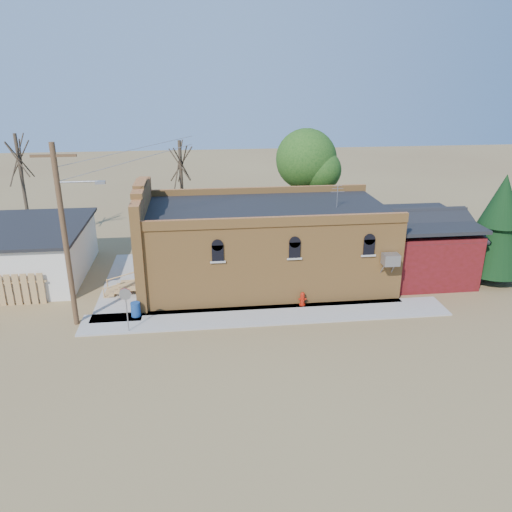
{
  "coord_description": "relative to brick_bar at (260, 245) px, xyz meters",
  "views": [
    {
      "loc": [
        -1.87,
        -22.04,
        11.93
      ],
      "look_at": [
        1.15,
        3.44,
        2.4
      ],
      "focal_mm": 35.0,
      "sensor_mm": 36.0,
      "label": 1
    }
  ],
  "objects": [
    {
      "name": "fire_hydrant",
      "position": [
        1.83,
        -3.7,
        -1.89
      ],
      "size": [
        0.42,
        0.4,
        0.75
      ],
      "rotation": [
        0.0,
        0.0,
        0.12
      ],
      "color": "#A41809",
      "rests_on": "sidewalk_south"
    },
    {
      "name": "stop_sign",
      "position": [
        -7.13,
        -5.49,
        -0.52
      ],
      "size": [
        0.62,
        0.09,
        2.26
      ],
      "rotation": [
        0.0,
        0.0,
        -0.43
      ],
      "color": "gray",
      "rests_on": "sidewalk_south"
    },
    {
      "name": "ground",
      "position": [
        -1.64,
        -5.49,
        -2.34
      ],
      "size": [
        120.0,
        120.0,
        0.0
      ],
      "primitive_type": "plane",
      "color": "brown",
      "rests_on": "ground"
    },
    {
      "name": "trash_barrel",
      "position": [
        -6.94,
        -3.94,
        -1.89
      ],
      "size": [
        0.6,
        0.6,
        0.75
      ],
      "primitive_type": "cylinder",
      "rotation": [
        0.0,
        0.0,
        -0.26
      ],
      "color": "navy",
      "rests_on": "sidewalk_west"
    },
    {
      "name": "sidewalk_west",
      "position": [
        -7.94,
        0.51,
        -2.3
      ],
      "size": [
        2.6,
        10.0,
        0.08
      ],
      "primitive_type": "cube",
      "color": "#9E9991",
      "rests_on": "ground"
    },
    {
      "name": "brick_bar",
      "position": [
        0.0,
        0.0,
        0.0
      ],
      "size": [
        16.4,
        7.97,
        6.3
      ],
      "color": "#C3803B",
      "rests_on": "ground"
    },
    {
      "name": "tree_bare_far",
      "position": [
        -15.64,
        8.51,
        4.02
      ],
      "size": [
        2.8,
        2.8,
        8.16
      ],
      "color": "#4E402C",
      "rests_on": "ground"
    },
    {
      "name": "sidewalk_south",
      "position": [
        -0.14,
        -4.59,
        -2.3
      ],
      "size": [
        19.0,
        2.2,
        0.08
      ],
      "primitive_type": "cube",
      "color": "#9E9991",
      "rests_on": "ground"
    },
    {
      "name": "red_shed",
      "position": [
        9.86,
        0.01,
        -0.07
      ],
      "size": [
        5.4,
        6.4,
        4.3
      ],
      "color": "#54110E",
      "rests_on": "ground"
    },
    {
      "name": "tree_leafy",
      "position": [
        4.36,
        8.01,
        3.59
      ],
      "size": [
        4.4,
        4.4,
        8.15
      ],
      "color": "#4E402C",
      "rests_on": "ground"
    },
    {
      "name": "tree_bare_near",
      "position": [
        -4.64,
        7.51,
        3.62
      ],
      "size": [
        2.8,
        2.8,
        7.65
      ],
      "color": "#4E402C",
      "rests_on": "ground"
    },
    {
      "name": "utility_pole",
      "position": [
        -9.79,
        -4.29,
        2.43
      ],
      "size": [
        3.12,
        0.26,
        9.0
      ],
      "color": "#47341C",
      "rests_on": "ground"
    },
    {
      "name": "evergreen_tree",
      "position": [
        13.86,
        -1.49,
        1.37
      ],
      "size": [
        3.6,
        3.6,
        6.5
      ],
      "color": "#4E402C",
      "rests_on": "ground"
    }
  ]
}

